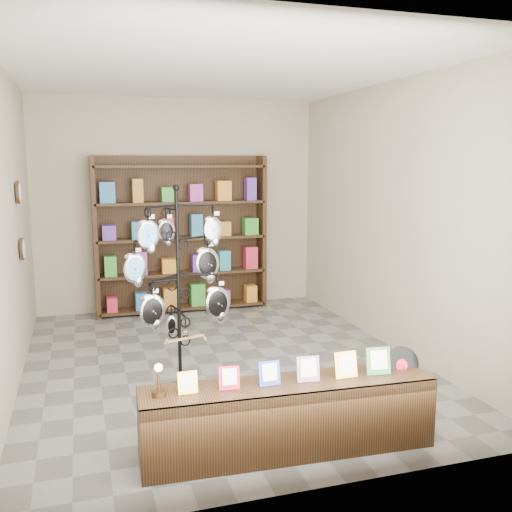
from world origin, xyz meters
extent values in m
plane|color=slate|center=(0.00, 0.00, 0.00)|extent=(5.00, 5.00, 0.00)
plane|color=#AB9F8A|center=(0.00, 2.50, 1.50)|extent=(4.00, 0.00, 4.00)
plane|color=#AB9F8A|center=(0.00, -2.50, 1.50)|extent=(4.00, 0.00, 4.00)
plane|color=#AB9F8A|center=(-2.00, 0.00, 1.50)|extent=(0.00, 5.00, 5.00)
plane|color=#AB9F8A|center=(2.00, 0.00, 1.50)|extent=(0.00, 5.00, 5.00)
plane|color=white|center=(0.00, 0.00, 3.00)|extent=(5.00, 5.00, 0.00)
cylinder|color=black|center=(-0.55, -0.65, 0.01)|extent=(0.47, 0.47, 0.03)
cylinder|color=black|center=(-0.55, -0.65, 0.94)|extent=(0.04, 0.04, 1.87)
sphere|color=black|center=(-0.55, -0.65, 1.89)|extent=(0.06, 0.06, 0.06)
ellipsoid|color=silver|center=(-0.59, -0.46, 0.59)|extent=(0.10, 0.05, 0.20)
cube|color=tan|center=(-0.54, -0.92, 0.60)|extent=(0.35, 0.12, 0.04)
cube|color=black|center=(0.03, -1.98, 0.27)|extent=(2.18, 0.54, 0.53)
cube|color=yellow|center=(-0.71, -1.94, 0.61)|extent=(0.14, 0.06, 0.16)
cube|color=red|center=(-0.42, -1.96, 0.61)|extent=(0.15, 0.06, 0.17)
cube|color=#263FA5|center=(-0.12, -1.97, 0.62)|extent=(0.16, 0.06, 0.18)
cube|color=#E54C33|center=(0.17, -1.98, 0.62)|extent=(0.17, 0.06, 0.19)
cube|color=yellow|center=(0.47, -2.00, 0.63)|extent=(0.18, 0.07, 0.20)
cube|color=#337233|center=(0.73, -2.01, 0.63)|extent=(0.19, 0.07, 0.21)
cylinder|color=black|center=(0.96, -1.97, 0.56)|extent=(0.30, 0.08, 0.29)
cylinder|color=red|center=(0.96, -1.98, 0.56)|extent=(0.10, 0.03, 0.10)
cylinder|color=#442A13|center=(-0.91, -1.93, 0.55)|extent=(0.10, 0.10, 0.04)
cylinder|color=#442A13|center=(-0.91, -1.93, 0.64)|extent=(0.02, 0.02, 0.14)
sphere|color=#FFBF59|center=(-0.91, -1.93, 0.74)|extent=(0.06, 0.06, 0.06)
cube|color=black|center=(0.00, 2.44, 1.10)|extent=(2.40, 0.04, 2.20)
cube|color=black|center=(-1.18, 2.28, 1.10)|extent=(0.06, 0.36, 2.20)
cube|color=black|center=(1.18, 2.28, 1.10)|extent=(0.06, 0.36, 2.20)
cube|color=black|center=(0.00, 2.28, 0.05)|extent=(2.36, 0.36, 0.04)
cube|color=black|center=(0.00, 2.28, 0.55)|extent=(2.36, 0.36, 0.03)
cube|color=black|center=(0.00, 2.28, 1.05)|extent=(2.36, 0.36, 0.04)
cube|color=black|center=(0.00, 2.28, 1.55)|extent=(2.36, 0.36, 0.04)
cube|color=black|center=(0.00, 2.28, 2.05)|extent=(2.36, 0.36, 0.04)
cylinder|color=black|center=(-1.97, 0.80, 1.80)|extent=(0.03, 0.24, 0.24)
cylinder|color=black|center=(-1.97, 0.80, 1.20)|extent=(0.03, 0.24, 0.24)
camera|label=1|loc=(-1.37, -5.66, 2.12)|focal=40.00mm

